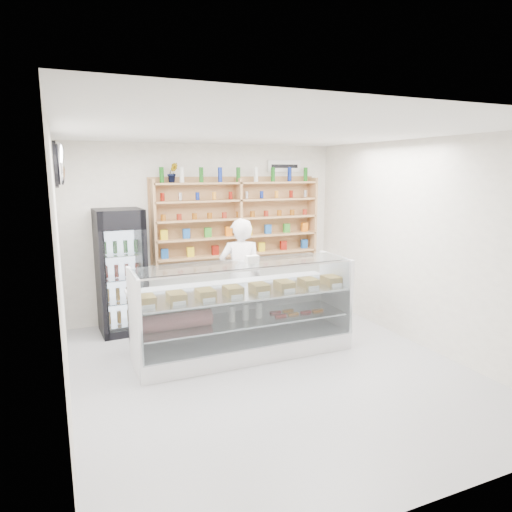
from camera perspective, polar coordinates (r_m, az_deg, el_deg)
name	(u,v)px	position (r m, az deg, el deg)	size (l,w,h in m)	color
room	(271,257)	(5.28, 1.93, -0.07)	(5.00, 5.00, 5.00)	#9C9CA0
display_counter	(244,329)	(6.04, -1.53, -9.08)	(2.82, 0.84, 1.23)	white
shop_worker	(241,276)	(6.71, -1.93, -2.51)	(0.62, 0.41, 1.71)	white
drinks_cooler	(121,271)	(6.98, -16.50, -1.86)	(0.69, 0.68, 1.84)	black
wall_shelving	(239,219)	(7.58, -2.19, 4.69)	(2.84, 0.28, 1.33)	tan
potted_plant	(173,173)	(7.22, -10.39, 10.21)	(0.17, 0.13, 0.30)	#1E6626
security_mirror	(60,164)	(5.89, -23.29, 10.47)	(0.15, 0.50, 0.50)	silver
wall_sign	(284,166)	(8.02, 3.55, 11.14)	(0.62, 0.03, 0.20)	white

